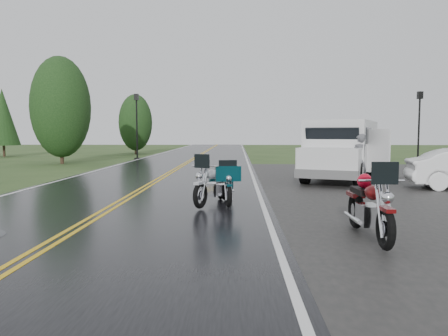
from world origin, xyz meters
The scene contains 12 objects.
ground centered at (0.00, 0.00, 0.00)m, with size 120.00×120.00×0.00m, color #2D471E.
road centered at (0.00, 10.00, 0.02)m, with size 8.00×100.00×0.04m, color black.
motorcycle_red centered at (5.45, -2.31, 0.68)m, with size 0.84×2.31×1.36m, color #5A0A0B, non-canonical shape.
motorcycle_teal centered at (2.92, 1.59, 0.59)m, with size 0.72×1.99×1.17m, color #042D36, non-canonical shape.
motorcycle_silver centered at (2.24, 1.37, 0.65)m, with size 0.80×2.20×1.30m, color #B2B4BA, non-canonical shape.
van_white centered at (5.63, 6.93, 1.21)m, with size 2.31×6.17×2.42m, color silver, non-canonical shape.
person_at_van centered at (7.40, 6.27, 0.92)m, with size 0.67×0.44×1.84m, color #4E4F53.
lamp_post_far_left centered at (-4.02, 21.91, 2.35)m, with size 0.40×0.40×4.70m, color black, non-canonical shape.
lamp_post_far_right centered at (13.04, 15.11, 2.09)m, with size 0.36×0.36×4.18m, color black, non-canonical shape.
tree_left_mid centered at (-7.59, 17.27, 2.79)m, with size 3.56×3.56×5.57m, color #1E3D19, non-canonical shape.
tree_left_far centered at (-5.89, 29.53, 2.27)m, with size 2.95×2.95×4.53m, color #1E3D19, non-canonical shape.
pine_left_far centered at (-15.36, 24.95, 2.62)m, with size 2.51×2.51×5.24m, color #1E3D19, non-canonical shape.
Camera 1 is at (3.14, -9.06, 1.89)m, focal length 35.00 mm.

